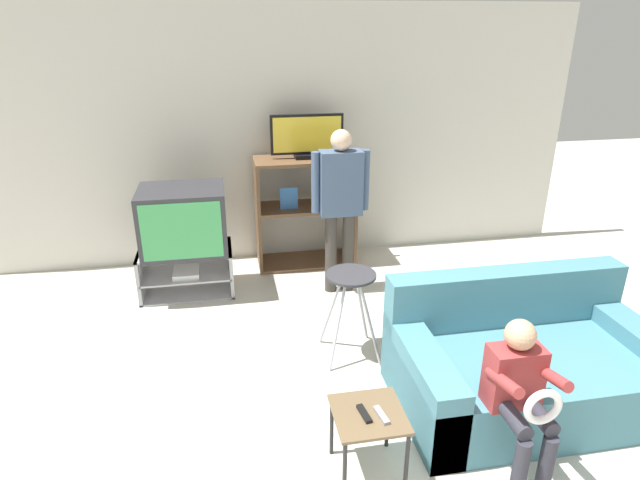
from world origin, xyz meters
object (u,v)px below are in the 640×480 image
(television_main, at_px, (184,220))
(person_seated_child, at_px, (521,390))
(remote_control_white, at_px, (381,415))
(person_standing_adult, at_px, (340,197))
(television_flat, at_px, (307,137))
(tv_stand, at_px, (187,271))
(remote_control_black, at_px, (364,414))
(media_shelf, at_px, (305,211))
(folding_stool, at_px, (351,289))
(snack_table, at_px, (368,422))
(couch, at_px, (524,365))

(television_main, height_order, person_seated_child, television_main)
(remote_control_white, xyz_separation_m, person_seated_child, (0.75, -0.09, 0.13))
(person_standing_adult, bearing_deg, television_main, 171.71)
(television_flat, bearing_deg, tv_stand, -158.57)
(remote_control_black, relative_size, remote_control_white, 1.00)
(media_shelf, distance_m, remote_control_black, 2.95)
(remote_control_black, bearing_deg, person_seated_child, -16.79)
(folding_stool, relative_size, person_seated_child, 0.74)
(television_flat, distance_m, person_seated_child, 3.26)
(snack_table, height_order, remote_control_white, remote_control_white)
(snack_table, distance_m, remote_control_white, 0.10)
(remote_control_white, relative_size, person_seated_child, 0.15)
(person_seated_child, bearing_deg, media_shelf, 102.84)
(media_shelf, xyz_separation_m, person_seated_child, (0.70, -3.06, -0.02))
(television_flat, bearing_deg, television_main, -157.87)
(folding_stool, xyz_separation_m, remote_control_white, (-0.12, -1.22, -0.14))
(television_flat, height_order, remote_control_black, television_flat)
(folding_stool, height_order, person_standing_adult, person_standing_adult)
(snack_table, relative_size, person_standing_adult, 0.27)
(person_standing_adult, bearing_deg, remote_control_black, -99.03)
(tv_stand, bearing_deg, television_flat, 21.43)
(remote_control_white, distance_m, couch, 1.25)
(remote_control_white, height_order, person_seated_child, person_seated_child)
(remote_control_black, distance_m, couch, 1.33)
(couch, xyz_separation_m, person_seated_child, (-0.40, -0.57, 0.29))
(remote_control_black, bearing_deg, television_flat, 78.20)
(television_flat, bearing_deg, remote_control_white, -91.57)
(remote_control_black, xyz_separation_m, person_seated_child, (0.84, -0.12, 0.13))
(remote_control_black, distance_m, person_seated_child, 0.86)
(television_flat, xyz_separation_m, person_seated_child, (0.67, -3.09, -0.79))
(person_seated_child, bearing_deg, folding_stool, 115.77)
(folding_stool, distance_m, remote_control_black, 1.21)
(tv_stand, bearing_deg, person_standing_adult, -8.60)
(snack_table, bearing_deg, television_flat, 87.26)
(television_main, xyz_separation_m, snack_table, (1.09, -2.45, -0.38))
(remote_control_white, bearing_deg, television_main, 105.57)
(tv_stand, distance_m, person_seated_child, 3.24)
(folding_stool, bearing_deg, couch, -35.60)
(television_main, xyz_separation_m, couch, (2.29, -2.02, -0.47))
(snack_table, bearing_deg, media_shelf, 87.85)
(tv_stand, relative_size, media_shelf, 0.75)
(tv_stand, relative_size, folding_stool, 1.24)
(television_flat, xyz_separation_m, folding_stool, (0.03, -1.78, -0.78))
(tv_stand, height_order, person_standing_adult, person_standing_adult)
(folding_stool, relative_size, couch, 0.40)
(tv_stand, xyz_separation_m, television_flat, (1.24, 0.49, 1.13))
(folding_stool, height_order, snack_table, folding_stool)
(folding_stool, relative_size, remote_control_black, 4.83)
(person_standing_adult, xyz_separation_m, person_seated_child, (0.48, -2.38, -0.38))
(television_flat, distance_m, snack_table, 3.12)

